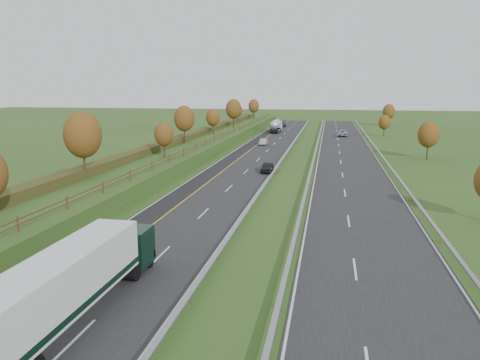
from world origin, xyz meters
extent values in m
plane|color=#2D4E1B|center=(8.00, 55.00, 0.00)|extent=(400.00, 400.00, 0.00)
cube|color=black|center=(0.00, 60.00, 0.02)|extent=(10.50, 200.00, 0.04)
cube|color=black|center=(16.50, 60.00, 0.02)|extent=(10.50, 200.00, 0.04)
cube|color=black|center=(-3.75, 60.00, 0.02)|extent=(3.00, 200.00, 0.04)
cube|color=silver|center=(-5.05, 60.00, 0.05)|extent=(0.15, 200.00, 0.01)
cube|color=gold|center=(-2.25, 60.00, 0.05)|extent=(0.15, 200.00, 0.01)
cube|color=silver|center=(5.05, 60.00, 0.05)|extent=(0.15, 200.00, 0.01)
cube|color=silver|center=(11.45, 60.00, 0.05)|extent=(0.15, 200.00, 0.01)
cube|color=silver|center=(21.55, 60.00, 0.05)|extent=(0.15, 200.00, 0.01)
cube|color=silver|center=(1.25, -1.00, 0.05)|extent=(0.15, 4.00, 0.01)
cube|color=silver|center=(1.25, 11.00, 0.05)|extent=(0.15, 4.00, 0.01)
cube|color=silver|center=(15.25, 11.00, 0.05)|extent=(0.15, 4.00, 0.01)
cube|color=silver|center=(1.25, 23.00, 0.05)|extent=(0.15, 4.00, 0.01)
cube|color=silver|center=(15.25, 23.00, 0.05)|extent=(0.15, 4.00, 0.01)
cube|color=silver|center=(1.25, 35.00, 0.05)|extent=(0.15, 4.00, 0.01)
cube|color=silver|center=(15.25, 35.00, 0.05)|extent=(0.15, 4.00, 0.01)
cube|color=silver|center=(1.25, 47.00, 0.05)|extent=(0.15, 4.00, 0.01)
cube|color=silver|center=(15.25, 47.00, 0.05)|extent=(0.15, 4.00, 0.01)
cube|color=silver|center=(1.25, 59.00, 0.05)|extent=(0.15, 4.00, 0.01)
cube|color=silver|center=(15.25, 59.00, 0.05)|extent=(0.15, 4.00, 0.01)
cube|color=silver|center=(1.25, 71.00, 0.05)|extent=(0.15, 4.00, 0.01)
cube|color=silver|center=(15.25, 71.00, 0.05)|extent=(0.15, 4.00, 0.01)
cube|color=silver|center=(1.25, 83.00, 0.05)|extent=(0.15, 4.00, 0.01)
cube|color=silver|center=(15.25, 83.00, 0.05)|extent=(0.15, 4.00, 0.01)
cube|color=silver|center=(1.25, 95.00, 0.05)|extent=(0.15, 4.00, 0.01)
cube|color=silver|center=(15.25, 95.00, 0.05)|extent=(0.15, 4.00, 0.01)
cube|color=silver|center=(1.25, 107.00, 0.05)|extent=(0.15, 4.00, 0.01)
cube|color=silver|center=(15.25, 107.00, 0.05)|extent=(0.15, 4.00, 0.01)
cube|color=silver|center=(1.25, 119.00, 0.05)|extent=(0.15, 4.00, 0.01)
cube|color=silver|center=(15.25, 119.00, 0.05)|extent=(0.15, 4.00, 0.01)
cube|color=silver|center=(1.25, 131.00, 0.05)|extent=(0.15, 4.00, 0.01)
cube|color=silver|center=(15.25, 131.00, 0.05)|extent=(0.15, 4.00, 0.01)
cube|color=silver|center=(1.25, 143.00, 0.05)|extent=(0.15, 4.00, 0.01)
cube|color=silver|center=(15.25, 143.00, 0.05)|extent=(0.15, 4.00, 0.01)
cube|color=silver|center=(1.25, 155.00, 0.05)|extent=(0.15, 4.00, 0.01)
cube|color=silver|center=(15.25, 155.00, 0.05)|extent=(0.15, 4.00, 0.01)
cube|color=#2D4E1B|center=(-13.00, 60.00, 1.00)|extent=(12.00, 200.00, 2.00)
cube|color=#313516|center=(-15.00, 60.00, 2.55)|extent=(2.20, 180.00, 1.10)
cube|color=#422B19|center=(-8.50, 60.00, 2.55)|extent=(0.08, 184.00, 0.10)
cube|color=#422B19|center=(-8.50, 60.00, 2.95)|extent=(0.08, 184.00, 0.10)
cube|color=#422B19|center=(-8.50, 8.50, 2.60)|extent=(0.12, 0.12, 1.20)
cube|color=#422B19|center=(-8.50, 15.00, 2.60)|extent=(0.12, 0.12, 1.20)
cube|color=#422B19|center=(-8.50, 21.50, 2.60)|extent=(0.12, 0.12, 1.20)
cube|color=#422B19|center=(-8.50, 28.00, 2.60)|extent=(0.12, 0.12, 1.20)
cube|color=#422B19|center=(-8.50, 34.50, 2.60)|extent=(0.12, 0.12, 1.20)
cube|color=#422B19|center=(-8.50, 41.00, 2.60)|extent=(0.12, 0.12, 1.20)
cube|color=#422B19|center=(-8.50, 47.50, 2.60)|extent=(0.12, 0.12, 1.20)
cube|color=#422B19|center=(-8.50, 54.00, 2.60)|extent=(0.12, 0.12, 1.20)
cube|color=#422B19|center=(-8.50, 60.50, 2.60)|extent=(0.12, 0.12, 1.20)
cube|color=#422B19|center=(-8.50, 67.00, 2.60)|extent=(0.12, 0.12, 1.20)
cube|color=#422B19|center=(-8.50, 73.50, 2.60)|extent=(0.12, 0.12, 1.20)
cube|color=#422B19|center=(-8.50, 80.00, 2.60)|extent=(0.12, 0.12, 1.20)
cube|color=#422B19|center=(-8.50, 86.50, 2.60)|extent=(0.12, 0.12, 1.20)
cube|color=#422B19|center=(-8.50, 93.00, 2.60)|extent=(0.12, 0.12, 1.20)
cube|color=#422B19|center=(-8.50, 99.50, 2.60)|extent=(0.12, 0.12, 1.20)
cube|color=#422B19|center=(-8.50, 106.00, 2.60)|extent=(0.12, 0.12, 1.20)
cube|color=#422B19|center=(-8.50, 112.50, 2.60)|extent=(0.12, 0.12, 1.20)
cube|color=#422B19|center=(-8.50, 119.00, 2.60)|extent=(0.12, 0.12, 1.20)
cube|color=#422B19|center=(-8.50, 125.50, 2.60)|extent=(0.12, 0.12, 1.20)
cube|color=#422B19|center=(-8.50, 132.00, 2.60)|extent=(0.12, 0.12, 1.20)
cube|color=#422B19|center=(-8.50, 138.50, 2.60)|extent=(0.12, 0.12, 1.20)
cube|color=#422B19|center=(-8.50, 145.00, 2.60)|extent=(0.12, 0.12, 1.20)
cube|color=#422B19|center=(-8.50, 151.50, 2.60)|extent=(0.12, 0.12, 1.20)
cube|color=gray|center=(5.70, 60.00, 0.62)|extent=(0.32, 200.00, 0.18)
cube|color=gray|center=(5.70, 4.00, 0.28)|extent=(0.10, 0.14, 0.56)
cube|color=gray|center=(5.70, 11.00, 0.28)|extent=(0.10, 0.14, 0.56)
cube|color=gray|center=(5.70, 18.00, 0.28)|extent=(0.10, 0.14, 0.56)
cube|color=gray|center=(5.70, 25.00, 0.28)|extent=(0.10, 0.14, 0.56)
cube|color=gray|center=(5.70, 32.00, 0.28)|extent=(0.10, 0.14, 0.56)
cube|color=gray|center=(5.70, 39.00, 0.28)|extent=(0.10, 0.14, 0.56)
cube|color=gray|center=(5.70, 46.00, 0.28)|extent=(0.10, 0.14, 0.56)
cube|color=gray|center=(5.70, 53.00, 0.28)|extent=(0.10, 0.14, 0.56)
cube|color=gray|center=(5.70, 60.00, 0.28)|extent=(0.10, 0.14, 0.56)
cube|color=gray|center=(5.70, 67.00, 0.28)|extent=(0.10, 0.14, 0.56)
cube|color=gray|center=(5.70, 74.00, 0.28)|extent=(0.10, 0.14, 0.56)
cube|color=gray|center=(5.70, 81.00, 0.28)|extent=(0.10, 0.14, 0.56)
cube|color=gray|center=(5.70, 88.00, 0.28)|extent=(0.10, 0.14, 0.56)
cube|color=gray|center=(5.70, 95.00, 0.28)|extent=(0.10, 0.14, 0.56)
cube|color=gray|center=(5.70, 102.00, 0.28)|extent=(0.10, 0.14, 0.56)
cube|color=gray|center=(5.70, 109.00, 0.28)|extent=(0.10, 0.14, 0.56)
cube|color=gray|center=(5.70, 116.00, 0.28)|extent=(0.10, 0.14, 0.56)
cube|color=gray|center=(5.70, 123.00, 0.28)|extent=(0.10, 0.14, 0.56)
cube|color=gray|center=(5.70, 130.00, 0.28)|extent=(0.10, 0.14, 0.56)
cube|color=gray|center=(5.70, 137.00, 0.28)|extent=(0.10, 0.14, 0.56)
cube|color=gray|center=(5.70, 144.00, 0.28)|extent=(0.10, 0.14, 0.56)
cube|color=gray|center=(5.70, 151.00, 0.28)|extent=(0.10, 0.14, 0.56)
cube|color=gray|center=(5.70, 158.00, 0.28)|extent=(0.10, 0.14, 0.56)
cube|color=gray|center=(10.80, 60.00, 0.62)|extent=(0.32, 200.00, 0.18)
cube|color=gray|center=(10.80, 4.00, 0.28)|extent=(0.10, 0.14, 0.56)
cube|color=gray|center=(10.80, 11.00, 0.28)|extent=(0.10, 0.14, 0.56)
cube|color=gray|center=(10.80, 18.00, 0.28)|extent=(0.10, 0.14, 0.56)
cube|color=gray|center=(10.80, 25.00, 0.28)|extent=(0.10, 0.14, 0.56)
cube|color=gray|center=(10.80, 32.00, 0.28)|extent=(0.10, 0.14, 0.56)
cube|color=gray|center=(10.80, 39.00, 0.28)|extent=(0.10, 0.14, 0.56)
cube|color=gray|center=(10.80, 46.00, 0.28)|extent=(0.10, 0.14, 0.56)
cube|color=gray|center=(10.80, 53.00, 0.28)|extent=(0.10, 0.14, 0.56)
cube|color=gray|center=(10.80, 60.00, 0.28)|extent=(0.10, 0.14, 0.56)
cube|color=gray|center=(10.80, 67.00, 0.28)|extent=(0.10, 0.14, 0.56)
cube|color=gray|center=(10.80, 74.00, 0.28)|extent=(0.10, 0.14, 0.56)
cube|color=gray|center=(10.80, 81.00, 0.28)|extent=(0.10, 0.14, 0.56)
cube|color=gray|center=(10.80, 88.00, 0.28)|extent=(0.10, 0.14, 0.56)
cube|color=gray|center=(10.80, 95.00, 0.28)|extent=(0.10, 0.14, 0.56)
cube|color=gray|center=(10.80, 102.00, 0.28)|extent=(0.10, 0.14, 0.56)
cube|color=gray|center=(10.80, 109.00, 0.28)|extent=(0.10, 0.14, 0.56)
cube|color=gray|center=(10.80, 116.00, 0.28)|extent=(0.10, 0.14, 0.56)
cube|color=gray|center=(10.80, 123.00, 0.28)|extent=(0.10, 0.14, 0.56)
cube|color=gray|center=(10.80, 130.00, 0.28)|extent=(0.10, 0.14, 0.56)
cube|color=gray|center=(10.80, 137.00, 0.28)|extent=(0.10, 0.14, 0.56)
cube|color=gray|center=(10.80, 144.00, 0.28)|extent=(0.10, 0.14, 0.56)
cube|color=gray|center=(10.80, 151.00, 0.28)|extent=(0.10, 0.14, 0.56)
cube|color=gray|center=(10.80, 158.00, 0.28)|extent=(0.10, 0.14, 0.56)
cube|color=gray|center=(22.30, 60.00, 0.62)|extent=(0.32, 200.00, 0.18)
cube|color=gray|center=(22.30, 18.00, 0.28)|extent=(0.10, 0.14, 0.56)
cube|color=gray|center=(22.30, 32.00, 0.28)|extent=(0.10, 0.14, 0.56)
cube|color=gray|center=(22.30, 46.00, 0.28)|extent=(0.10, 0.14, 0.56)
cube|color=gray|center=(22.30, 60.00, 0.28)|extent=(0.10, 0.14, 0.56)
cube|color=gray|center=(22.30, 74.00, 0.28)|extent=(0.10, 0.14, 0.56)
cube|color=gray|center=(22.30, 88.00, 0.28)|extent=(0.10, 0.14, 0.56)
cube|color=gray|center=(22.30, 102.00, 0.28)|extent=(0.10, 0.14, 0.56)
cube|color=gray|center=(22.30, 116.00, 0.28)|extent=(0.10, 0.14, 0.56)
cube|color=gray|center=(22.30, 130.00, 0.28)|extent=(0.10, 0.14, 0.56)
cube|color=gray|center=(22.30, 144.00, 0.28)|extent=(0.10, 0.14, 0.56)
cube|color=gray|center=(22.30, 158.00, 0.28)|extent=(0.10, 0.14, 0.56)
cylinder|color=#2D2116|center=(-14.00, 28.00, 3.58)|extent=(0.24, 0.24, 3.15)
ellipsoid|color=#583413|center=(-14.00, 28.00, 7.04)|extent=(4.20, 4.20, 5.25)
cylinder|color=#2D2116|center=(-11.00, 46.00, 3.08)|extent=(0.24, 0.24, 2.16)
ellipsoid|color=#583413|center=(-11.00, 46.00, 5.46)|extent=(2.88, 2.88, 3.60)
cylinder|color=#2D2116|center=(-13.50, 64.00, 3.44)|extent=(0.24, 0.24, 2.88)
ellipsoid|color=#583413|center=(-13.50, 64.00, 6.61)|extent=(3.84, 3.84, 4.80)
cylinder|color=#2D2116|center=(-12.50, 82.00, 3.17)|extent=(0.24, 0.24, 2.34)
ellipsoid|color=#583413|center=(-12.50, 82.00, 5.74)|extent=(3.12, 3.12, 3.90)
cylinder|color=#2D2116|center=(-11.50, 100.00, 3.53)|extent=(0.24, 0.24, 3.06)
ellipsoid|color=#583413|center=(-11.50, 100.00, 6.90)|extent=(4.08, 4.08, 5.10)
cylinder|color=#2D2116|center=(-14.00, 118.00, 3.12)|extent=(0.24, 0.24, 2.25)
ellipsoid|color=#583413|center=(-14.00, 118.00, 5.60)|extent=(3.00, 3.00, 3.75)
cylinder|color=#2D2116|center=(-12.00, 136.00, 3.35)|extent=(0.24, 0.24, 2.70)
ellipsoid|color=#583413|center=(-12.00, 136.00, 6.32)|extent=(3.60, 3.60, 4.50)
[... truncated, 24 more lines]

